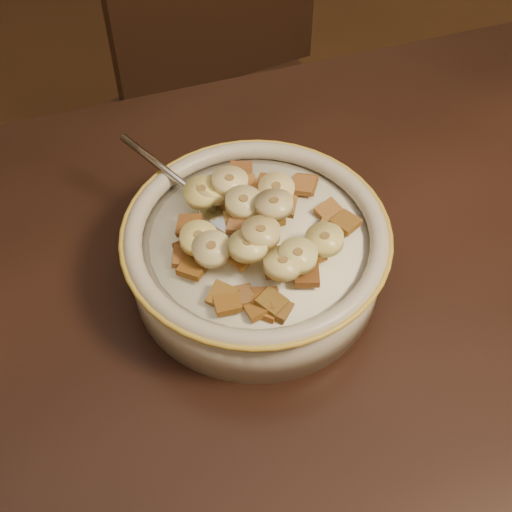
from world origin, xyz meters
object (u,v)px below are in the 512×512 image
object	(u,v)px
table	(430,422)
cereal_bowl	(256,259)
chair	(242,124)
spoon	(225,216)

from	to	relation	value
table	cereal_bowl	size ratio (longest dim) A/B	6.44
table	cereal_bowl	distance (m)	0.20
chair	table	bearing A→B (deg)	-102.74
spoon	table	bearing A→B (deg)	87.41
cereal_bowl	table	bearing A→B (deg)	-59.83
table	spoon	xyz separation A→B (m)	(-0.12, 0.20, 0.08)
cereal_bowl	spoon	size ratio (longest dim) A/B	4.17
chair	spoon	world-z (taller)	chair
chair	cereal_bowl	size ratio (longest dim) A/B	3.99
spoon	cereal_bowl	bearing A→B (deg)	90.00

